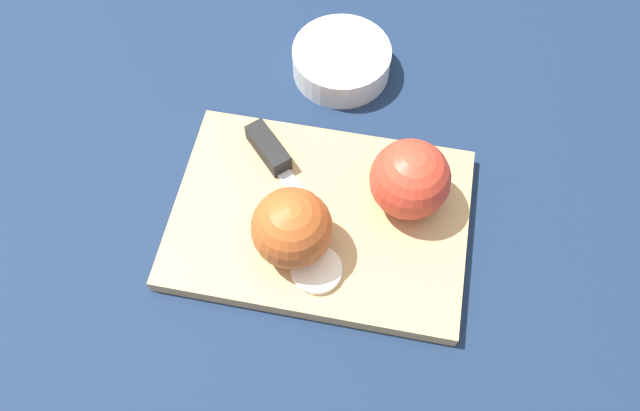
{
  "coord_description": "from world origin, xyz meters",
  "views": [
    {
      "loc": [
        -0.02,
        0.31,
        0.62
      ],
      "look_at": [
        0.0,
        0.0,
        0.04
      ],
      "focal_mm": 35.0,
      "sensor_mm": 36.0,
      "label": 1
    }
  ],
  "objects_px": {
    "apple_half_left": "(410,180)",
    "apple_half_right": "(292,228)",
    "bowl": "(341,59)",
    "knife": "(271,153)"
  },
  "relations": [
    {
      "from": "bowl",
      "to": "knife",
      "type": "bearing_deg",
      "value": 63.54
    },
    {
      "from": "apple_half_left",
      "to": "bowl",
      "type": "height_order",
      "value": "apple_half_left"
    },
    {
      "from": "bowl",
      "to": "apple_half_left",
      "type": "bearing_deg",
      "value": 111.69
    },
    {
      "from": "apple_half_right",
      "to": "bowl",
      "type": "xyz_separation_m",
      "value": [
        -0.04,
        -0.26,
        -0.04
      ]
    },
    {
      "from": "apple_half_left",
      "to": "knife",
      "type": "distance_m",
      "value": 0.16
    },
    {
      "from": "knife",
      "to": "apple_half_right",
      "type": "bearing_deg",
      "value": -19.45
    },
    {
      "from": "apple_half_left",
      "to": "knife",
      "type": "xyz_separation_m",
      "value": [
        0.15,
        -0.05,
        -0.03
      ]
    },
    {
      "from": "apple_half_left",
      "to": "apple_half_right",
      "type": "distance_m",
      "value": 0.13
    },
    {
      "from": "apple_half_left",
      "to": "bowl",
      "type": "relative_size",
      "value": 0.7
    },
    {
      "from": "apple_half_left",
      "to": "knife",
      "type": "height_order",
      "value": "apple_half_left"
    }
  ]
}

